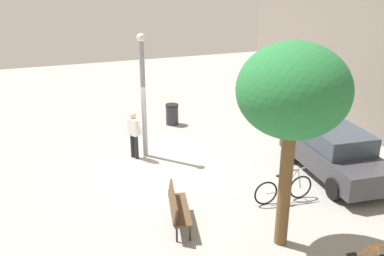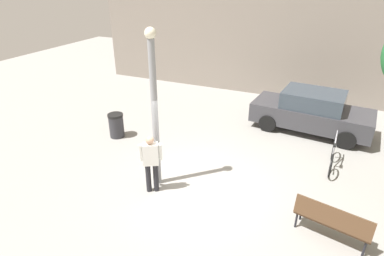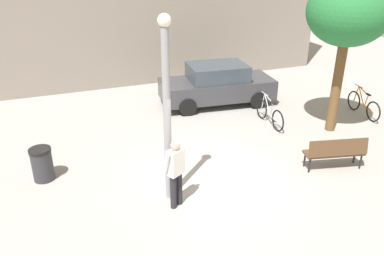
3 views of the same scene
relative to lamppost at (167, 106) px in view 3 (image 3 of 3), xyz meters
name	(u,v)px [view 3 (image 3 of 3)]	position (x,y,z in m)	size (l,w,h in m)	color
ground_plane	(212,180)	(1.24, 0.30, -2.34)	(36.00, 36.00, 0.00)	gray
lamppost	(167,106)	(0.00, 0.00, 0.00)	(0.28, 0.28, 4.26)	gray
person_by_lamppost	(176,169)	(0.04, -0.39, -1.37)	(0.63, 0.49, 1.67)	#232328
park_bench	(336,151)	(4.51, -0.35, -1.79)	(1.67, 0.82, 0.92)	#513823
plaza_tree	(349,12)	(6.09, 1.74, 1.39)	(2.42, 2.42, 4.81)	brown
bicycle_orange	(363,105)	(7.95, 2.33, -1.95)	(0.28, 1.80, 0.97)	black
bicycle_silver	(269,114)	(4.44, 2.84, -1.95)	(0.11, 1.81, 0.97)	black
parked_car_charcoal	(217,84)	(3.56, 5.20, -1.56)	(4.35, 2.15, 1.55)	#38383D
trash_bin	(42,164)	(-2.77, 1.88, -1.89)	(0.55, 0.55, 0.88)	#2D2D33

